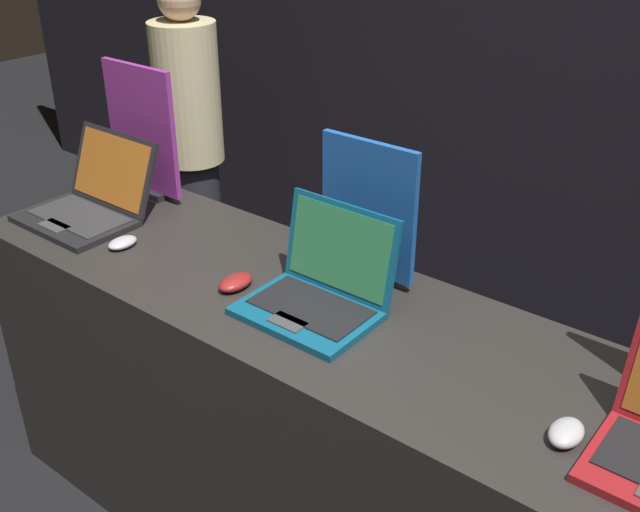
# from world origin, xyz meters

# --- Properties ---
(wall_back) EXTENTS (8.00, 0.05, 2.80)m
(wall_back) POSITION_xyz_m (0.00, 2.13, 1.40)
(wall_back) COLOR black
(wall_back) RESTS_ON ground_plane
(display_counter) EXTENTS (2.35, 0.63, 0.98)m
(display_counter) POSITION_xyz_m (0.00, 0.32, 0.49)
(display_counter) COLOR #282623
(display_counter) RESTS_ON ground_plane
(laptop_front) EXTENTS (0.38, 0.36, 0.26)m
(laptop_front) POSITION_xyz_m (-0.93, 0.28, 1.04)
(laptop_front) COLOR black
(laptop_front) RESTS_ON display_counter
(mouse_front) EXTENTS (0.06, 0.10, 0.03)m
(mouse_front) POSITION_xyz_m (-0.68, 0.20, 1.00)
(mouse_front) COLOR #B2B2B7
(mouse_front) RESTS_ON display_counter
(promo_stand_front) EXTENTS (0.33, 0.07, 0.46)m
(promo_stand_front) POSITION_xyz_m (-0.93, 0.53, 1.20)
(promo_stand_front) COLOR black
(promo_stand_front) RESTS_ON display_counter
(laptop_middle) EXTENTS (0.35, 0.30, 0.27)m
(laptop_middle) POSITION_xyz_m (0.02, 0.31, 1.04)
(laptop_middle) COLOR #0F5170
(laptop_middle) RESTS_ON display_counter
(mouse_middle) EXTENTS (0.07, 0.11, 0.04)m
(mouse_middle) POSITION_xyz_m (-0.23, 0.24, 1.00)
(mouse_middle) COLOR maroon
(mouse_middle) RESTS_ON display_counter
(promo_stand_middle) EXTENTS (0.30, 0.07, 0.41)m
(promo_stand_middle) POSITION_xyz_m (0.02, 0.52, 1.18)
(promo_stand_middle) COLOR black
(promo_stand_middle) RESTS_ON display_counter
(mouse_back) EXTENTS (0.07, 0.10, 0.04)m
(mouse_back) POSITION_xyz_m (0.74, 0.22, 1.00)
(mouse_back) COLOR #B2B2B7
(mouse_back) RESTS_ON display_counter
(person_bystander) EXTENTS (0.30, 0.30, 1.60)m
(person_bystander) POSITION_xyz_m (-1.49, 1.23, 0.83)
(person_bystander) COLOR #282833
(person_bystander) RESTS_ON ground_plane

